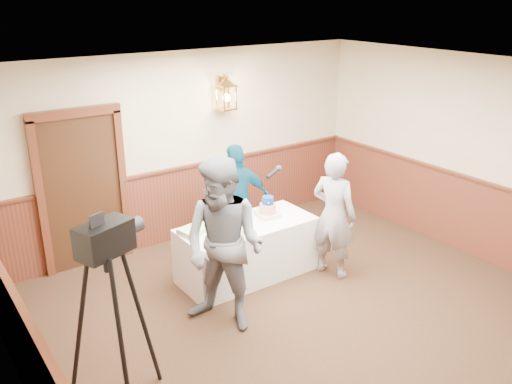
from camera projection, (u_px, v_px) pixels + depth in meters
ground at (347, 347)px, 5.79m from camera, size 7.00×7.00×0.00m
room_shell at (321, 203)px, 5.58m from camera, size 6.02×7.02×2.81m
display_table at (247, 250)px, 7.12m from camera, size 1.80×0.80×0.75m
tiered_cake at (268, 209)px, 7.17m from camera, size 0.31×0.31×0.28m
sheet_cake_yellow at (231, 230)px, 6.73m from camera, size 0.35×0.31×0.06m
sheet_cake_green at (192, 231)px, 6.70m from camera, size 0.36×0.31×0.07m
interviewer at (224, 246)px, 5.85m from camera, size 1.65×1.20×1.97m
baker at (334, 215)px, 7.00m from camera, size 0.59×0.72×1.69m
assistant_p at (237, 202)px, 7.53m from camera, size 1.03×0.60×1.64m
tv_camera_rig at (115, 331)px, 4.65m from camera, size 0.72×0.67×1.84m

